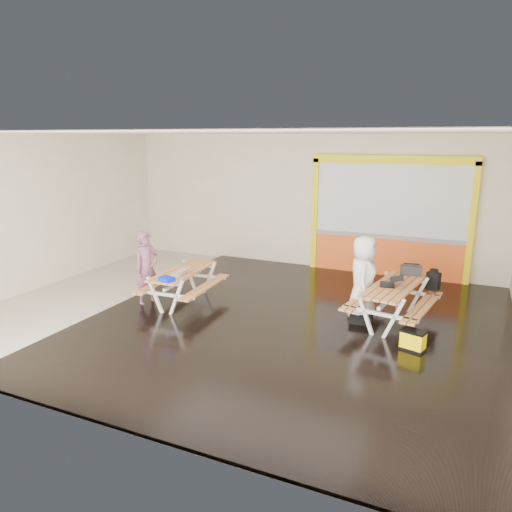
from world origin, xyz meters
The scene contains 14 objects.
room centered at (0.00, 0.00, 1.75)m, with size 10.02×8.02×3.52m.
deck centered at (1.25, 0.00, 0.03)m, with size 7.50×7.98×0.05m, color black.
kiosk centered at (2.20, 3.93, 1.44)m, with size 3.88×0.16×3.00m.
picnic_table_left centered at (-1.30, 0.10, 0.57)m, with size 1.35×1.92×0.74m.
picnic_table_right centered at (2.86, 0.74, 0.60)m, with size 1.62×2.15×0.78m.
person_left centered at (-1.98, -0.21, 0.78)m, with size 0.57×0.37×1.57m, color #6E475C.
person_right centered at (2.28, 0.75, 0.82)m, with size 0.81×0.53×1.65m, color white.
laptop_left centered at (-1.19, -0.18, 0.79)m, with size 0.40×0.37×0.14m.
laptop_right centered at (2.80, 0.69, 0.84)m, with size 0.46×0.42×0.17m.
blue_pouch centered at (-1.16, -0.68, 0.79)m, with size 0.28×0.20×0.08m, color #051DCF.
toolbox centered at (3.05, 1.56, 0.88)m, with size 0.43×0.26×0.23m.
backpack centered at (3.48, 1.60, 0.72)m, with size 0.28×0.23×0.41m.
dark_case centered at (2.34, 0.50, 0.13)m, with size 0.41×0.31×0.15m, color black.
fluke_bag centered at (3.35, -0.32, 0.21)m, with size 0.44×0.34×0.33m.
Camera 1 is at (3.97, -7.88, 3.43)m, focal length 33.31 mm.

